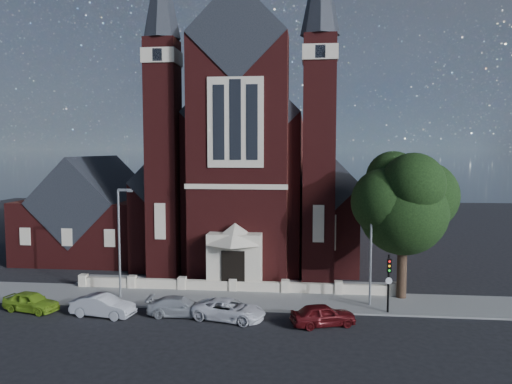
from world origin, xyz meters
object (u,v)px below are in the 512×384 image
church (256,175)px  car_silver_a (103,306)px  parish_hall (95,217)px  car_silver_b (180,307)px  street_lamp_right (372,241)px  traffic_signal (389,276)px  street_tree (406,205)px  street_lamp_left (120,237)px  car_dark_red (323,315)px  car_lime_van (31,302)px  car_white_suv (229,310)px

church → car_silver_a: size_ratio=8.24×
church → parish_hall: bearing=-162.8°
car_silver_b → church: bearing=-8.7°
car_silver_a → car_silver_b: bearing=-74.1°
street_lamp_right → traffic_signal: bearing=-60.0°
street_tree → traffic_signal: bearing=-115.9°
street_lamp_left → traffic_signal: 19.08m
parish_hall → street_lamp_right: 29.62m
street_tree → parish_hall: bearing=156.7°
street_tree → street_lamp_right: (-2.51, -1.71, -2.36)m
street_tree → car_silver_b: street_tree is taller
street_tree → street_lamp_right: 3.84m
parish_hall → street_lamp_right: bearing=-28.2°
street_tree → car_dark_red: bearing=-135.2°
church → street_tree: size_ratio=3.26×
car_silver_b → car_dark_red: (9.31, -0.89, 0.07)m
car_lime_van → traffic_signal: bearing=-72.1°
street_tree → car_lime_van: 26.76m
traffic_signal → car_dark_red: 5.43m
street_lamp_left → street_lamp_right: size_ratio=1.00×
street_tree → street_lamp_left: (-20.51, -1.71, -2.36)m
street_lamp_left → car_silver_b: size_ratio=1.89×
parish_hall → car_silver_b: 22.12m
car_silver_b → car_dark_red: size_ratio=1.06×
street_tree → car_silver_a: (-20.26, -5.63, -6.26)m
car_lime_van → car_white_suv: size_ratio=0.83×
church → car_silver_b: size_ratio=8.16×
car_silver_a → car_dark_red: size_ratio=1.05×
church → car_dark_red: 25.22m
car_silver_a → car_white_suv: size_ratio=0.90×
street_tree → traffic_signal: size_ratio=2.67×
car_lime_van → car_silver_b: car_lime_van is taller
traffic_signal → street_lamp_left: bearing=175.2°
car_silver_b → street_tree: bearing=-73.7°
car_white_suv → car_dark_red: size_ratio=1.17×
street_lamp_left → car_silver_b: (5.24, -3.32, -3.98)m
traffic_signal → car_silver_b: (-13.67, -1.74, -1.96)m
car_white_suv → parish_hall: bearing=57.1°
car_silver_a → car_lime_van: bearing=94.2°
street_lamp_left → traffic_signal: street_lamp_left is taller
street_tree → car_silver_a: 21.94m
church → street_tree: 21.38m
street_lamp_left → street_lamp_right: same height
traffic_signal → car_lime_van: bearing=-175.4°
church → traffic_signal: bearing=-61.8°
car_silver_a → car_dark_red: car_silver_a is taller
traffic_signal → church: bearing=118.2°
church → car_white_suv: church is taller
car_dark_red → traffic_signal: bearing=-77.0°
traffic_signal → car_dark_red: (-4.35, -2.63, -1.89)m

